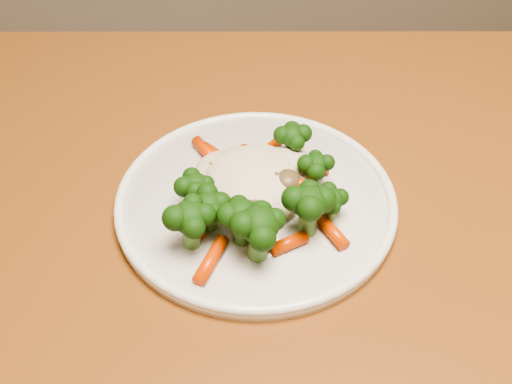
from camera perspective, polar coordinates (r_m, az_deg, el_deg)
dining_table at (r=0.65m, az=5.13°, el=-12.37°), size 1.34×1.00×0.75m
plate at (r=0.62m, az=0.00°, el=-0.97°), size 0.27×0.27×0.01m
meal at (r=0.59m, az=-0.05°, el=-0.13°), size 0.17×0.19×0.05m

